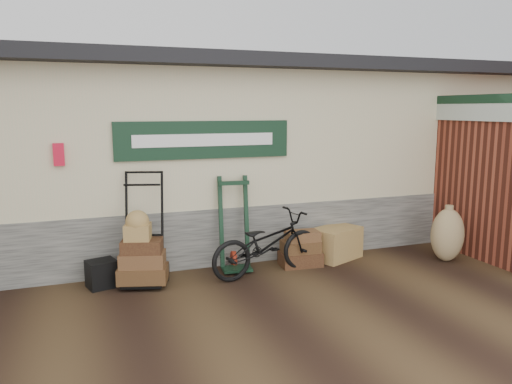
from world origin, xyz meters
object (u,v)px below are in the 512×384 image
at_px(porter_trolley, 144,227).
at_px(green_barrow, 235,224).
at_px(bicycle, 267,240).
at_px(suitcase_stack, 301,248).
at_px(wicker_hamper, 336,243).
at_px(black_trunk, 102,274).

height_order(porter_trolley, green_barrow, porter_trolley).
bearing_deg(bicycle, suitcase_stack, -80.73).
bearing_deg(wicker_hamper, porter_trolley, -178.71).
bearing_deg(porter_trolley, wicker_hamper, 17.94).
distance_m(green_barrow, black_trunk, 2.00).
xyz_separation_m(porter_trolley, bicycle, (1.71, -0.29, -0.27)).
height_order(black_trunk, bicycle, bicycle).
bearing_deg(black_trunk, suitcase_stack, -1.47).
xyz_separation_m(porter_trolley, green_barrow, (1.35, 0.12, -0.09)).
height_order(suitcase_stack, wicker_hamper, suitcase_stack).
relative_size(green_barrow, bicycle, 0.79).
bearing_deg(green_barrow, bicycle, -43.06).
distance_m(porter_trolley, suitcase_stack, 2.41).
distance_m(suitcase_stack, bicycle, 0.72).
relative_size(wicker_hamper, bicycle, 0.44).
relative_size(green_barrow, suitcase_stack, 2.25).
distance_m(wicker_hamper, black_trunk, 3.64).
xyz_separation_m(suitcase_stack, bicycle, (-0.64, -0.22, 0.24)).
bearing_deg(green_barrow, suitcase_stack, -5.03).
bearing_deg(wicker_hamper, bicycle, -164.89).
height_order(green_barrow, black_trunk, green_barrow).
relative_size(wicker_hamper, black_trunk, 2.09).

